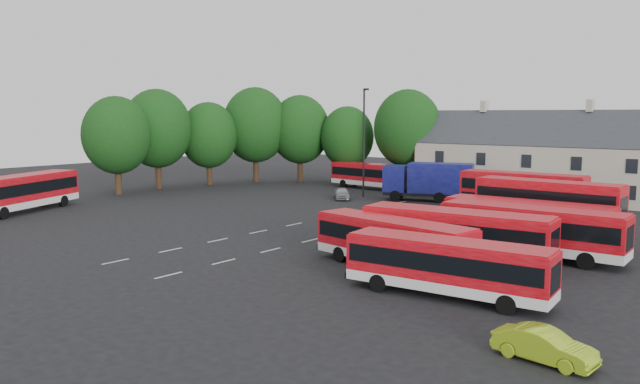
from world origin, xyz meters
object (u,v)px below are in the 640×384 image
(bus_dd_south, at_px, (547,206))
(lamppost, at_px, (364,139))
(lime_car, at_px, (544,346))
(bus_row_a, at_px, (448,263))
(bus_west, at_px, (23,190))
(silver_car, at_px, (342,193))
(box_truck, at_px, (430,180))

(bus_dd_south, relative_size, lamppost, 0.88)
(lamppost, bearing_deg, lime_car, -46.81)
(bus_row_a, bearing_deg, lamppost, 125.89)
(bus_row_a, xyz_separation_m, bus_west, (-41.42, -0.12, 0.32))
(bus_dd_south, height_order, silver_car, bus_dd_south)
(lime_car, distance_m, lamppost, 44.40)
(bus_dd_south, height_order, lime_car, bus_dd_south)
(bus_dd_south, relative_size, silver_car, 2.71)
(bus_west, height_order, silver_car, bus_west)
(bus_west, xyz_separation_m, silver_car, (16.93, 24.44, -1.36))
(bus_west, relative_size, box_truck, 1.29)
(bus_west, bearing_deg, lime_car, -118.75)
(bus_dd_south, bearing_deg, silver_car, 164.49)
(lime_car, relative_size, lamppost, 0.32)
(lime_car, bearing_deg, box_truck, 40.10)
(silver_car, bearing_deg, bus_row_a, -85.43)
(bus_row_a, bearing_deg, silver_car, 129.91)
(bus_dd_south, distance_m, bus_west, 43.76)
(silver_car, relative_size, lamppost, 0.33)
(silver_car, bearing_deg, lamppost, 37.49)
(bus_dd_south, xyz_separation_m, lamppost, (-22.60, 10.01, 3.70))
(bus_west, relative_size, lamppost, 1.05)
(bus_row_a, bearing_deg, bus_dd_south, 88.90)
(silver_car, height_order, lime_car, silver_car)
(box_truck, bearing_deg, lime_car, -76.15)
(bus_dd_south, xyz_separation_m, silver_car, (-23.22, 7.05, -1.68))
(lime_car, bearing_deg, lamppost, 48.67)
(silver_car, bearing_deg, box_truck, -10.98)
(bus_row_a, height_order, silver_car, bus_row_a)
(bus_dd_south, relative_size, lime_car, 2.79)
(silver_car, bearing_deg, lime_car, -84.09)
(lamppost, bearing_deg, box_truck, 11.21)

